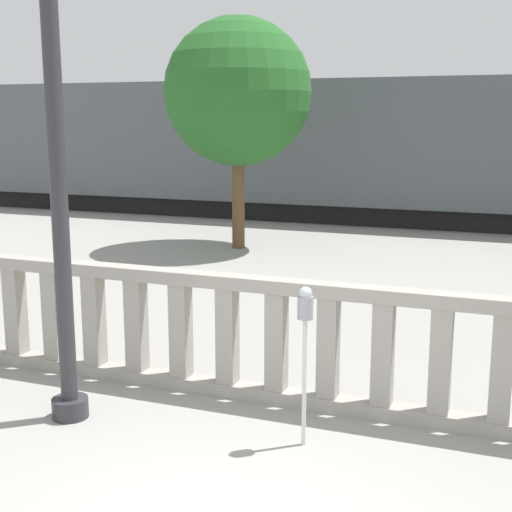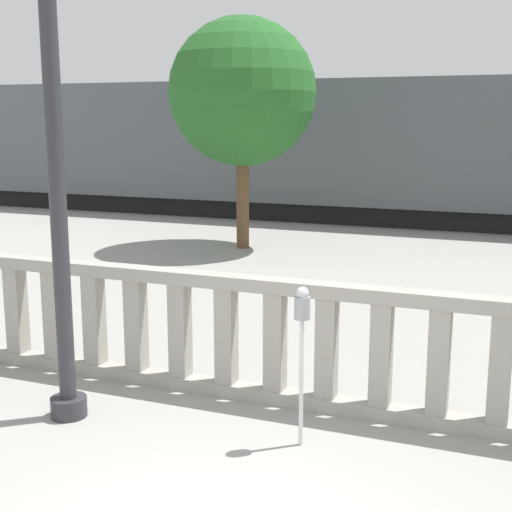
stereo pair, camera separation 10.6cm
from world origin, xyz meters
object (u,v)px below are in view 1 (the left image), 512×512
Objects in this scene: tree_right at (238,92)px; parking_meter at (305,323)px; lamppost at (54,97)px; train_near at (419,149)px.

parking_meter is at bearing -64.26° from tree_right.
lamppost is at bearing -77.84° from tree_right.
train_near is 5.57× the size of tree_right.
parking_meter is (2.37, 0.25, -1.98)m from lamppost.
tree_right is (-4.38, 9.08, 2.34)m from parking_meter.
train_near is 6.47m from tree_right.
parking_meter is at bearing 6.13° from lamppost.
tree_right is at bearing -120.89° from train_near.
lamppost is 14.84m from train_near.
train_near is at bearing 59.11° from tree_right.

